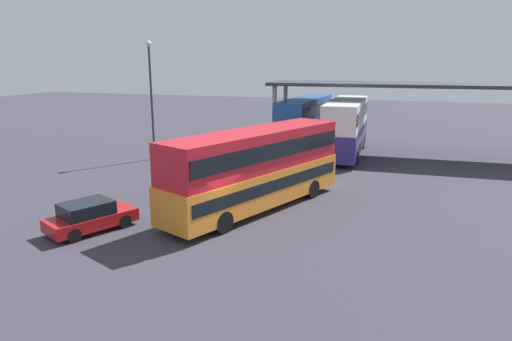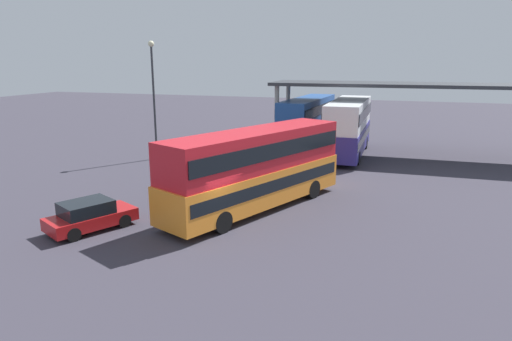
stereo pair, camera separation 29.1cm
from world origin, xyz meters
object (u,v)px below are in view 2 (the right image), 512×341
(double_decker_main, at_px, (256,166))
(parked_hatchback, at_px, (90,215))
(lamppost_tall, at_px, (153,87))
(double_decker_mid_row, at_px, (348,126))
(double_decker_near_canopy, at_px, (308,120))

(double_decker_main, relative_size, parked_hatchback, 2.71)
(parked_hatchback, distance_m, lamppost_tall, 15.59)
(double_decker_main, xyz_separation_m, lamppost_tall, (-10.92, 8.94, 3.18))
(double_decker_mid_row, bearing_deg, double_decker_near_canopy, 50.91)
(double_decker_near_canopy, bearing_deg, double_decker_mid_row, -125.39)
(parked_hatchback, bearing_deg, double_decker_mid_row, 2.82)
(parked_hatchback, xyz_separation_m, double_decker_mid_row, (8.77, 19.96, 1.69))
(double_decker_main, distance_m, lamppost_tall, 14.47)
(double_decker_near_canopy, distance_m, double_decker_mid_row, 5.01)
(double_decker_main, xyz_separation_m, parked_hatchback, (-6.08, -5.11, -1.54))
(double_decker_main, height_order, lamppost_tall, lamppost_tall)
(double_decker_near_canopy, height_order, double_decker_mid_row, double_decker_mid_row)
(double_decker_mid_row, bearing_deg, lamppost_tall, 113.31)
(double_decker_mid_row, xyz_separation_m, lamppost_tall, (-13.61, -5.91, 3.03))
(parked_hatchback, distance_m, double_decker_mid_row, 21.87)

